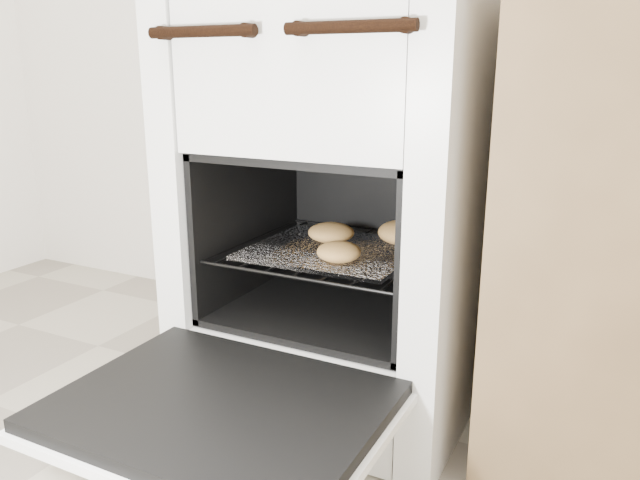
{
  "coord_description": "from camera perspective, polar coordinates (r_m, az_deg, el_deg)",
  "views": [
    {
      "loc": [
        0.64,
        -0.13,
        0.76
      ],
      "look_at": [
        0.06,
        1.0,
        0.41
      ],
      "focal_mm": 35.0,
      "sensor_mm": 36.0,
      "label": 1
    }
  ],
  "objects": [
    {
      "name": "oven_rack",
      "position": [
        1.4,
        1.53,
        -0.97
      ],
      "size": [
        0.45,
        0.43,
        0.01
      ],
      "color": "black",
      "rests_on": "stove"
    },
    {
      "name": "stove",
      "position": [
        1.43,
        2.74,
        3.42
      ],
      "size": [
        0.62,
        0.69,
        0.95
      ],
      "color": "silver",
      "rests_on": "ground"
    },
    {
      "name": "foil_sheet",
      "position": [
        1.38,
        1.17,
        -0.94
      ],
      "size": [
        0.35,
        0.31,
        0.01
      ],
      "primitive_type": "cube",
      "color": "white",
      "rests_on": "oven_rack"
    },
    {
      "name": "oven_door",
      "position": [
        1.1,
        -9.12,
        -15.1
      ],
      "size": [
        0.56,
        0.43,
        0.04
      ],
      "color": "black",
      "rests_on": "stove"
    },
    {
      "name": "baked_rolls",
      "position": [
        1.39,
        4.15,
        0.31
      ],
      "size": [
        0.31,
        0.32,
        0.05
      ],
      "color": "#B48748",
      "rests_on": "foil_sheet"
    }
  ]
}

